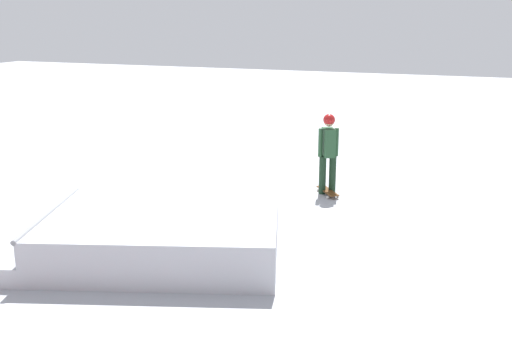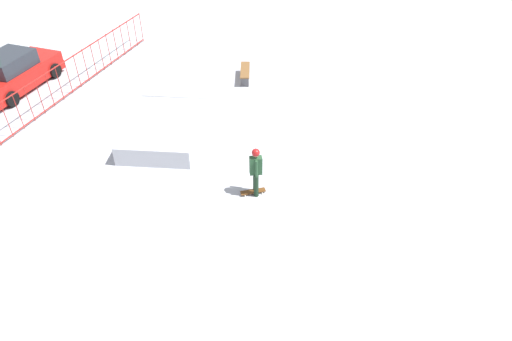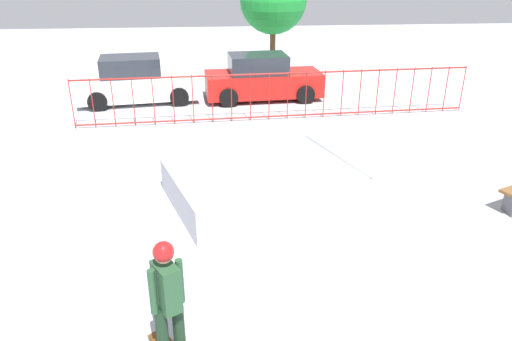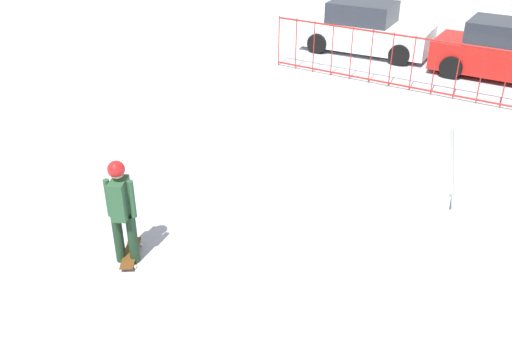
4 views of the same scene
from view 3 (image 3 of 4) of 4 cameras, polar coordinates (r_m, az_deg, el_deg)
ground_plane at (r=9.04m, az=8.66°, el=-7.30°), size 60.00×60.00×0.00m
skate_ramp at (r=10.18m, az=3.07°, el=-1.29°), size 5.94×4.15×0.74m
skater at (r=5.93m, az=-10.53°, el=-14.31°), size 0.39×0.44×1.73m
perimeter_fence at (r=15.06m, az=2.70°, el=8.94°), size 12.37×0.77×1.50m
parked_car_white at (r=17.51m, az=-14.07°, el=10.24°), size 4.28×2.33×1.60m
parked_car_red at (r=17.41m, az=0.71°, el=10.86°), size 4.20×2.13×1.60m
distant_tree at (r=21.18m, az=2.07°, el=19.63°), size 2.80×2.80×4.50m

